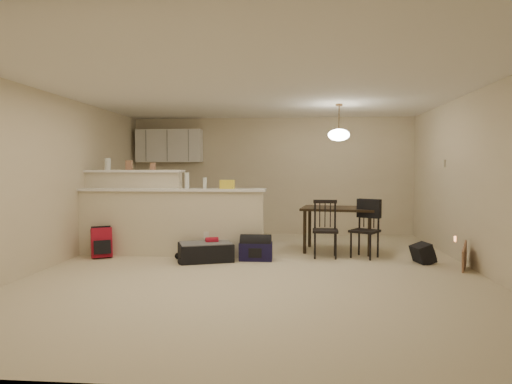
# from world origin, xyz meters

# --- Properties ---
(room) EXTENTS (7.00, 7.02, 2.50)m
(room) POSITION_xyz_m (0.00, 0.00, 1.25)
(room) COLOR beige
(room) RESTS_ON ground
(breakfast_bar) EXTENTS (3.08, 0.58, 1.39)m
(breakfast_bar) POSITION_xyz_m (-1.76, 0.98, 0.61)
(breakfast_bar) COLOR beige
(breakfast_bar) RESTS_ON ground
(upper_cabinets) EXTENTS (1.40, 0.34, 0.70)m
(upper_cabinets) POSITION_xyz_m (-2.20, 3.32, 1.90)
(upper_cabinets) COLOR white
(upper_cabinets) RESTS_ON room
(kitchen_counter) EXTENTS (1.80, 0.60, 0.90)m
(kitchen_counter) POSITION_xyz_m (-2.00, 3.19, 0.45)
(kitchen_counter) COLOR white
(kitchen_counter) RESTS_ON ground
(thermostat) EXTENTS (0.02, 0.12, 0.12)m
(thermostat) POSITION_xyz_m (2.98, 1.55, 1.50)
(thermostat) COLOR beige
(thermostat) RESTS_ON room
(jar) EXTENTS (0.10, 0.10, 0.20)m
(jar) POSITION_xyz_m (-2.65, 1.12, 1.49)
(jar) COLOR silver
(jar) RESTS_ON breakfast_bar
(cereal_box) EXTENTS (0.10, 0.07, 0.16)m
(cereal_box) POSITION_xyz_m (-2.28, 1.12, 1.47)
(cereal_box) COLOR #986A4E
(cereal_box) RESTS_ON breakfast_bar
(small_box) EXTENTS (0.08, 0.06, 0.12)m
(small_box) POSITION_xyz_m (-1.87, 1.12, 1.45)
(small_box) COLOR #986A4E
(small_box) RESTS_ON breakfast_bar
(bottle_a) EXTENTS (0.07, 0.07, 0.26)m
(bottle_a) POSITION_xyz_m (-1.24, 0.90, 1.22)
(bottle_a) COLOR silver
(bottle_a) RESTS_ON breakfast_bar
(bottle_b) EXTENTS (0.06, 0.06, 0.18)m
(bottle_b) POSITION_xyz_m (-0.95, 0.90, 1.18)
(bottle_b) COLOR silver
(bottle_b) RESTS_ON breakfast_bar
(bag_lump) EXTENTS (0.22, 0.18, 0.14)m
(bag_lump) POSITION_xyz_m (-0.58, 0.90, 1.16)
(bag_lump) COLOR #986A4E
(bag_lump) RESTS_ON breakfast_bar
(dining_table) EXTENTS (1.32, 0.98, 0.75)m
(dining_table) POSITION_xyz_m (1.23, 1.47, 0.66)
(dining_table) COLOR black
(dining_table) RESTS_ON ground
(pendant_lamp) EXTENTS (0.36, 0.36, 0.62)m
(pendant_lamp) POSITION_xyz_m (1.23, 1.47, 1.99)
(pendant_lamp) COLOR brown
(pendant_lamp) RESTS_ON room
(dining_chair_near) EXTENTS (0.41, 0.39, 0.91)m
(dining_chair_near) POSITION_xyz_m (0.98, 0.92, 0.45)
(dining_chair_near) COLOR black
(dining_chair_near) RESTS_ON ground
(dining_chair_far) EXTENTS (0.54, 0.53, 0.91)m
(dining_chair_far) POSITION_xyz_m (1.60, 0.95, 0.45)
(dining_chair_far) COLOR black
(dining_chair_far) RESTS_ON ground
(suitcase) EXTENTS (0.93, 0.76, 0.27)m
(suitcase) POSITION_xyz_m (-0.86, 0.49, 0.13)
(suitcase) COLOR black
(suitcase) RESTS_ON ground
(red_backpack) EXTENTS (0.37, 0.32, 0.47)m
(red_backpack) POSITION_xyz_m (-2.56, 0.61, 0.23)
(red_backpack) COLOR maroon
(red_backpack) RESTS_ON ground
(navy_duffel) EXTENTS (0.50, 0.28, 0.27)m
(navy_duffel) POSITION_xyz_m (-0.10, 0.61, 0.14)
(navy_duffel) COLOR #141136
(navy_duffel) RESTS_ON ground
(black_daypack) EXTENTS (0.29, 0.36, 0.28)m
(black_daypack) POSITION_xyz_m (2.41, 0.61, 0.14)
(black_daypack) COLOR black
(black_daypack) RESTS_ON ground
(cardboard_sheet) EXTENTS (0.21, 0.43, 0.35)m
(cardboard_sheet) POSITION_xyz_m (2.85, 0.16, 0.18)
(cardboard_sheet) COLOR #986A4E
(cardboard_sheet) RESTS_ON ground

